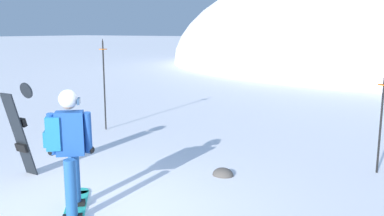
# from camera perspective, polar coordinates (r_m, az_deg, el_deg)

# --- Properties ---
(snowboarder_main) EXTENTS (1.29, 1.47, 1.71)m
(snowboarder_main) POSITION_cam_1_polar(r_m,az_deg,el_deg) (5.80, -16.47, -5.38)
(snowboarder_main) COLOR #23B7A3
(snowboarder_main) RESTS_ON ground
(spare_snowboard) EXTENTS (0.28, 0.46, 1.61)m
(spare_snowboard) POSITION_cam_1_polar(r_m,az_deg,el_deg) (7.60, -22.30, -2.82)
(spare_snowboard) COLOR black
(spare_snowboard) RESTS_ON ground
(piste_marker_near) EXTENTS (0.20, 0.20, 1.82)m
(piste_marker_near) POSITION_cam_1_polar(r_m,az_deg,el_deg) (7.88, 24.39, -0.83)
(piste_marker_near) COLOR black
(piste_marker_near) RESTS_ON ground
(piste_marker_far) EXTENTS (0.20, 0.20, 2.27)m
(piste_marker_far) POSITION_cam_1_polar(r_m,az_deg,el_deg) (10.60, -11.89, 3.91)
(piste_marker_far) COLOR black
(piste_marker_far) RESTS_ON ground
(rock_dark) EXTENTS (0.38, 0.32, 0.26)m
(rock_dark) POSITION_cam_1_polar(r_m,az_deg,el_deg) (7.34, 4.23, -9.12)
(rock_dark) COLOR #4C4742
(rock_dark) RESTS_ON ground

